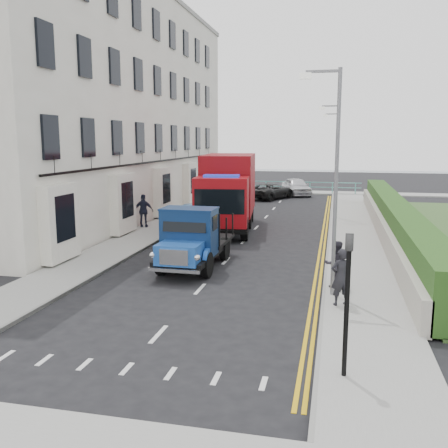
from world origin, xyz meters
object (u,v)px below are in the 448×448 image
lamp_far (336,151)px  parked_car_front (188,225)px  red_lorry (228,190)px  lamp_near (332,171)px  pedestrian_east_near (341,277)px  bedford_lorry (191,242)px  lamp_mid (335,155)px

lamp_far → parked_car_front: size_ratio=1.54×
lamp_far → red_lorry: (-5.66, -14.82, -1.82)m
lamp_near → pedestrian_east_near: lamp_near is taller
bedford_lorry → red_lorry: 9.02m
lamp_near → red_lorry: 12.67m
red_lorry → lamp_far: bearing=62.3°
lamp_near → lamp_far: (0.00, 26.00, 0.00)m
bedford_lorry → parked_car_front: bedford_lorry is taller
bedford_lorry → pedestrian_east_near: 6.39m
lamp_near → pedestrian_east_near: size_ratio=4.12×
red_lorry → pedestrian_east_near: 13.62m
lamp_near → pedestrian_east_near: 3.20m
lamp_far → pedestrian_east_near: lamp_far is taller
red_lorry → parked_car_front: bearing=-115.0°
lamp_near → bedford_lorry: lamp_near is taller
lamp_near → red_lorry: (-5.66, 11.18, -1.82)m
lamp_mid → lamp_far: (0.00, 10.00, 0.00)m
lamp_mid → bedford_lorry: lamp_mid is taller
red_lorry → pedestrian_east_near: bearing=-70.4°
parked_car_front → bedford_lorry: bearing=-80.0°
pedestrian_east_near → bedford_lorry: bearing=-54.6°
parked_car_front → pedestrian_east_near: 11.17m
lamp_mid → lamp_far: size_ratio=1.00×
lamp_mid → parked_car_front: size_ratio=1.54×
lamp_far → lamp_mid: bearing=-90.0°
pedestrian_east_near → lamp_far: bearing=-113.6°
red_lorry → lamp_mid: bearing=33.6°
lamp_mid → lamp_far: bearing=90.0°
lamp_mid → red_lorry: (-5.66, -4.82, -1.82)m
red_lorry → pedestrian_east_near: size_ratio=4.74×
bedford_lorry → parked_car_front: (-1.71, 5.30, -0.32)m
lamp_near → bedford_lorry: bearing=156.4°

